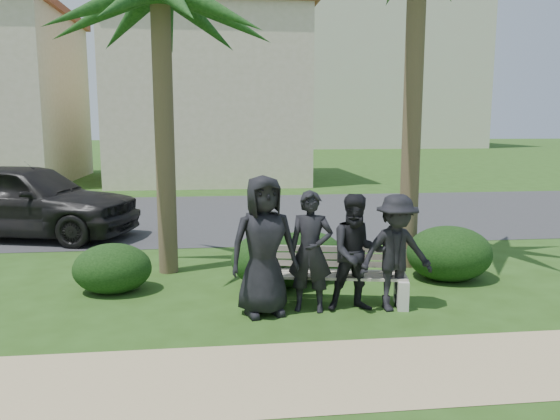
{
  "coord_description": "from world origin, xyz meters",
  "views": [
    {
      "loc": [
        -0.8,
        -6.88,
        2.49
      ],
      "look_at": [
        0.14,
        1.0,
        1.23
      ],
      "focal_mm": 35.0,
      "sensor_mm": 36.0,
      "label": 1
    }
  ],
  "objects_px": {
    "park_bench": "(327,279)",
    "man_d": "(396,253)",
    "man_b": "(311,252)",
    "car_a": "(25,200)",
    "man_a": "(264,246)",
    "man_c": "(357,253)"
  },
  "relations": [
    {
      "from": "park_bench",
      "to": "man_d",
      "type": "distance_m",
      "value": 1.03
    },
    {
      "from": "park_bench",
      "to": "man_a",
      "type": "relative_size",
      "value": 1.23
    },
    {
      "from": "man_b",
      "to": "car_a",
      "type": "bearing_deg",
      "value": 151.26
    },
    {
      "from": "man_b",
      "to": "car_a",
      "type": "height_order",
      "value": "car_a"
    },
    {
      "from": "man_d",
      "to": "man_c",
      "type": "bearing_deg",
      "value": 169.73
    },
    {
      "from": "car_a",
      "to": "man_a",
      "type": "bearing_deg",
      "value": -123.94
    },
    {
      "from": "man_c",
      "to": "car_a",
      "type": "xyz_separation_m",
      "value": [
        -6.02,
        5.53,
        0.05
      ]
    },
    {
      "from": "man_a",
      "to": "car_a",
      "type": "xyz_separation_m",
      "value": [
        -4.77,
        5.53,
        -0.08
      ]
    },
    {
      "from": "man_a",
      "to": "man_d",
      "type": "distance_m",
      "value": 1.77
    },
    {
      "from": "man_c",
      "to": "park_bench",
      "type": "bearing_deg",
      "value": 135.36
    },
    {
      "from": "man_b",
      "to": "car_a",
      "type": "distance_m",
      "value": 7.69
    },
    {
      "from": "man_a",
      "to": "man_d",
      "type": "height_order",
      "value": "man_a"
    },
    {
      "from": "man_c",
      "to": "car_a",
      "type": "relative_size",
      "value": 0.32
    },
    {
      "from": "park_bench",
      "to": "man_d",
      "type": "relative_size",
      "value": 1.44
    },
    {
      "from": "man_d",
      "to": "park_bench",
      "type": "bearing_deg",
      "value": 151.02
    },
    {
      "from": "park_bench",
      "to": "man_d",
      "type": "height_order",
      "value": "man_d"
    },
    {
      "from": "man_a",
      "to": "car_a",
      "type": "height_order",
      "value": "man_a"
    },
    {
      "from": "park_bench",
      "to": "man_a",
      "type": "height_order",
      "value": "man_a"
    },
    {
      "from": "man_a",
      "to": "man_c",
      "type": "distance_m",
      "value": 1.25
    },
    {
      "from": "man_c",
      "to": "man_d",
      "type": "xyz_separation_m",
      "value": [
        0.52,
        -0.05,
        -0.0
      ]
    },
    {
      "from": "man_d",
      "to": "car_a",
      "type": "bearing_deg",
      "value": 134.23
    },
    {
      "from": "car_a",
      "to": "man_b",
      "type": "bearing_deg",
      "value": -120.08
    }
  ]
}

